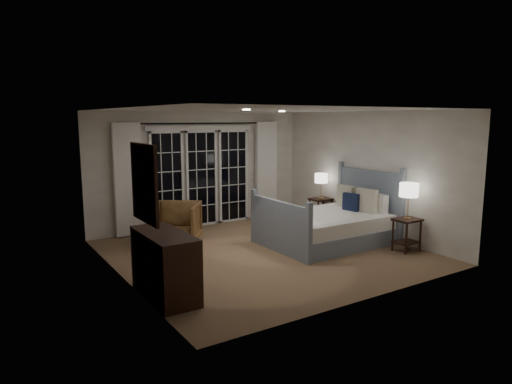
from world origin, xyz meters
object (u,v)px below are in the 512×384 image
nightstand_left (407,230)px  dresser (165,265)px  lamp_left (409,190)px  armchair (176,224)px  nightstand_right (321,207)px  lamp_right (321,179)px  bed (329,225)px

nightstand_left → dresser: dresser is taller
lamp_left → armchair: lamp_left is taller
nightstand_right → lamp_right: bearing=-90.0°
nightstand_right → lamp_left: (-0.06, -2.41, 0.71)m
lamp_left → lamp_right: 2.42m
nightstand_left → lamp_left: size_ratio=0.93×
bed → armchair: size_ratio=2.59×
dresser → bed: bearing=13.1°
bed → nightstand_left: bearing=-56.5°
lamp_left → dresser: (-4.42, 0.33, -0.67)m
nightstand_left → nightstand_right: size_ratio=0.99×
bed → nightstand_right: 1.50m
armchair → lamp_right: bearing=32.3°
bed → nightstand_right: size_ratio=3.82×
bed → dresser: (-3.64, -0.85, 0.10)m
lamp_right → armchair: lamp_right is taller
bed → dresser: 3.74m
nightstand_left → lamp_right: lamp_right is taller
lamp_left → nightstand_left: bearing=-90.0°
nightstand_right → armchair: bearing=176.3°
nightstand_left → armchair: 4.23m
nightstand_right → armchair: (-3.37, 0.22, 0.01)m
nightstand_right → dresser: bearing=-155.1°
nightstand_right → lamp_left: bearing=-91.5°
nightstand_left → lamp_right: size_ratio=1.07×
bed → lamp_left: bed is taller
nightstand_left → nightstand_right: bearing=88.5°
nightstand_left → armchair: size_ratio=0.67×
bed → lamp_right: 1.65m
nightstand_right → lamp_left: size_ratio=0.94×
nightstand_right → lamp_left: lamp_left is taller
bed → nightstand_left: 1.42m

